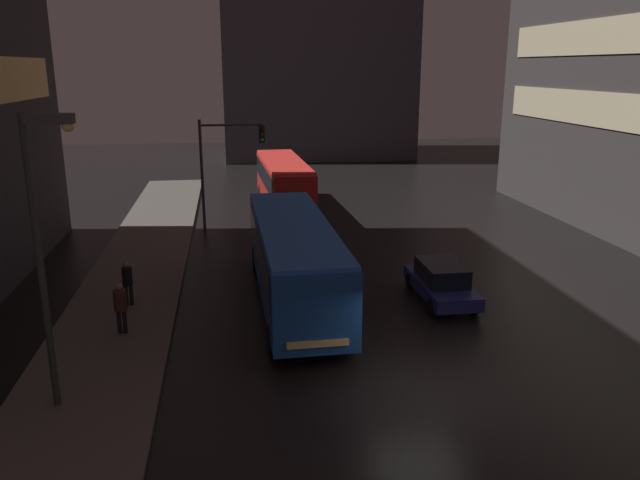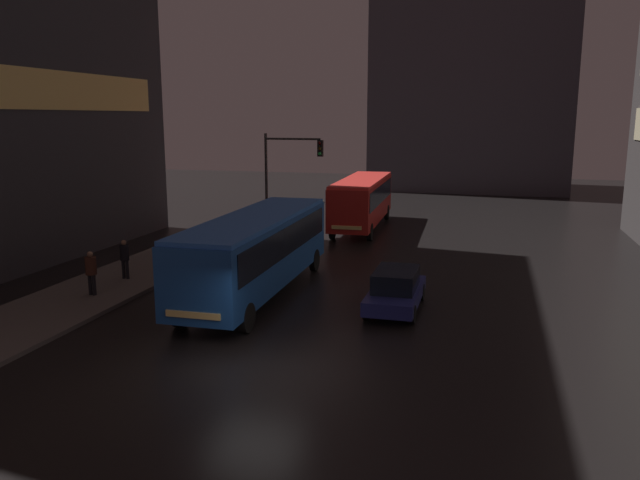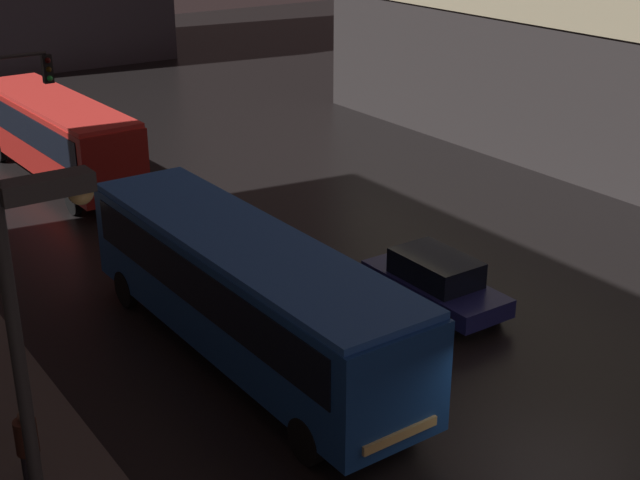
{
  "view_description": "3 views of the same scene",
  "coord_description": "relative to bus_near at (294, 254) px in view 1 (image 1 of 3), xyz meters",
  "views": [
    {
      "loc": [
        -4.9,
        -14.75,
        8.64
      ],
      "look_at": [
        -1.19,
        10.52,
        1.52
      ],
      "focal_mm": 35.0,
      "sensor_mm": 36.0,
      "label": 1
    },
    {
      "loc": [
        5.99,
        -15.09,
        6.92
      ],
      "look_at": [
        -0.38,
        8.31,
        2.11
      ],
      "focal_mm": 35.0,
      "sensor_mm": 36.0,
      "label": 2
    },
    {
      "loc": [
        -11.96,
        -9.34,
        10.87
      ],
      "look_at": [
        1.16,
        9.6,
        1.37
      ],
      "focal_mm": 50.0,
      "sensor_mm": 36.0,
      "label": 3
    }
  ],
  "objects": [
    {
      "name": "ground_plane",
      "position": [
        2.65,
        -7.23,
        -1.95
      ],
      "size": [
        120.0,
        120.0,
        0.0
      ],
      "primitive_type": "plane",
      "color": "black"
    },
    {
      "name": "street_lamp_sidewalk",
      "position": [
        -6.68,
        -6.62,
        3.17
      ],
      "size": [
        1.25,
        0.36,
        7.48
      ],
      "color": "#2D2D2D",
      "rests_on": "sidewalk_left"
    },
    {
      "name": "pedestrian_mid",
      "position": [
        -6.08,
        0.3,
        -0.81
      ],
      "size": [
        0.5,
        0.5,
        1.68
      ],
      "rotation": [
        0.0,
        0.0,
        2.63
      ],
      "color": "black",
      "rests_on": "sidewalk_left"
    },
    {
      "name": "bus_far",
      "position": [
        1.03,
        15.69,
        -0.01
      ],
      "size": [
        2.78,
        10.55,
        3.14
      ],
      "rotation": [
        0.0,
        0.0,
        3.18
      ],
      "color": "#AD1E19",
      "rests_on": "ground"
    },
    {
      "name": "traffic_light_main",
      "position": [
        -2.48,
        11.24,
        2.13
      ],
      "size": [
        3.43,
        0.35,
        6.0
      ],
      "color": "#2D2D2D",
      "rests_on": "ground"
    },
    {
      "name": "sidewalk_left",
      "position": [
        -6.35,
        2.77,
        -1.88
      ],
      "size": [
        4.0,
        48.0,
        0.15
      ],
      "color": "#56514C",
      "rests_on": "ground"
    },
    {
      "name": "pedestrian_near",
      "position": [
        -5.94,
        -2.23,
        -0.76
      ],
      "size": [
        0.54,
        0.54,
        1.72
      ],
      "rotation": [
        0.0,
        0.0,
        3.5
      ],
      "color": "black",
      "rests_on": "sidewalk_left"
    },
    {
      "name": "bus_near",
      "position": [
        0.0,
        0.0,
        0.0
      ],
      "size": [
        2.8,
        11.45,
        3.16
      ],
      "rotation": [
        0.0,
        0.0,
        3.16
      ],
      "color": "#194793",
      "rests_on": "ground"
    },
    {
      "name": "car_taxi",
      "position": [
        5.56,
        -0.52,
        -1.19
      ],
      "size": [
        1.78,
        4.26,
        1.49
      ],
      "rotation": [
        0.0,
        0.0,
        3.14
      ],
      "color": "navy",
      "rests_on": "ground"
    }
  ]
}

